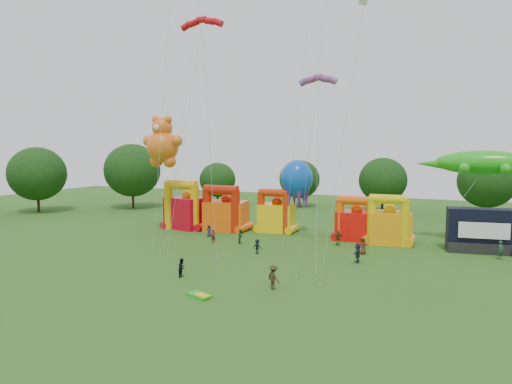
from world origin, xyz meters
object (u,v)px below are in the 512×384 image
at_px(teddy_bear_kite, 163,148).
at_px(spectator_0, 209,231).
at_px(octopus_kite, 300,196).
at_px(spectator_4, 338,238).
at_px(stage_trailer, 483,231).
at_px(gecko_kite, 462,196).
at_px(bouncy_castle_0, 186,210).
at_px(bouncy_castle_2, 276,215).

bearing_deg(teddy_bear_kite, spectator_0, -2.64).
distance_m(octopus_kite, spectator_4, 8.81).
bearing_deg(stage_trailer, gecko_kite, 133.20).
xyz_separation_m(spectator_0, spectator_4, (16.28, 1.06, 0.12)).
distance_m(bouncy_castle_0, octopus_kite, 16.32).
xyz_separation_m(bouncy_castle_0, teddy_bear_kite, (-1.14, -3.83, 8.69)).
relative_size(bouncy_castle_2, spectator_4, 3.35).
distance_m(stage_trailer, spectator_0, 31.65).
distance_m(gecko_kite, octopus_kite, 19.07).
height_order(teddy_bear_kite, octopus_kite, teddy_bear_kite).
xyz_separation_m(stage_trailer, teddy_bear_kite, (-38.38, -3.53, 9.00)).
relative_size(gecko_kite, spectator_0, 9.06).
bearing_deg(teddy_bear_kite, stage_trailer, 5.25).
relative_size(stage_trailer, teddy_bear_kite, 0.48).
xyz_separation_m(bouncy_castle_0, octopus_kite, (16.04, 1.72, 2.46)).
relative_size(teddy_bear_kite, spectator_4, 8.86).
height_order(teddy_bear_kite, spectator_0, teddy_bear_kite).
distance_m(bouncy_castle_0, spectator_0, 7.40).
bearing_deg(bouncy_castle_0, teddy_bear_kite, -106.65).
relative_size(bouncy_castle_2, octopus_kite, 0.60).
distance_m(gecko_kite, spectator_4, 14.74).
bearing_deg(bouncy_castle_0, octopus_kite, 6.13).
bearing_deg(spectator_4, spectator_0, -29.77).
bearing_deg(bouncy_castle_0, gecko_kite, 3.22).
bearing_deg(spectator_0, bouncy_castle_0, 133.36).
relative_size(bouncy_castle_0, teddy_bear_kite, 0.44).
distance_m(teddy_bear_kite, spectator_4, 25.51).
distance_m(stage_trailer, spectator_4, 15.42).
bearing_deg(bouncy_castle_2, octopus_kite, -9.93).
xyz_separation_m(bouncy_castle_2, teddy_bear_kite, (-13.66, -6.17, 9.03)).
distance_m(bouncy_castle_0, stage_trailer, 37.24).
xyz_separation_m(bouncy_castle_2, octopus_kite, (3.53, -0.62, 2.80)).
xyz_separation_m(bouncy_castle_0, gecko_kite, (35.10, 1.98, 3.13)).
height_order(stage_trailer, teddy_bear_kite, teddy_bear_kite).
xyz_separation_m(bouncy_castle_2, spectator_4, (9.62, -5.43, -1.37)).
xyz_separation_m(gecko_kite, spectator_4, (-12.96, -5.07, -4.85)).
distance_m(bouncy_castle_2, gecko_kite, 22.85).
relative_size(stage_trailer, spectator_0, 4.93).
bearing_deg(bouncy_castle_0, bouncy_castle_2, 10.59).
bearing_deg(stage_trailer, bouncy_castle_2, 173.91).
height_order(bouncy_castle_2, octopus_kite, octopus_kite).
height_order(bouncy_castle_0, spectator_0, bouncy_castle_0).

